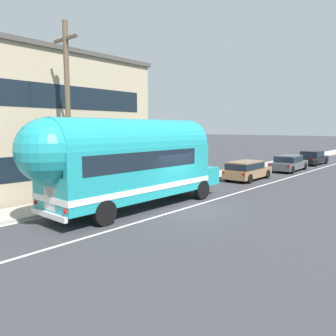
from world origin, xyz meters
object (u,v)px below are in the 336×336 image
at_px(car_second, 289,162).
at_px(car_third, 312,157).
at_px(utility_pole, 68,113).
at_px(painted_bus, 127,160).
at_px(car_lead, 247,169).

distance_m(car_second, car_third, 6.66).
relative_size(car_second, car_third, 1.08).
bearing_deg(utility_pole, painted_bus, 26.82).
xyz_separation_m(utility_pole, car_second, (2.79, 19.81, -3.68)).
relative_size(painted_bus, car_third, 2.41).
bearing_deg(car_third, car_second, -88.82).
relative_size(painted_bus, car_lead, 2.45).
relative_size(utility_pole, car_third, 1.88).
height_order(painted_bus, car_lead, painted_bus).
xyz_separation_m(utility_pole, painted_bus, (2.56, 1.30, -2.12)).
height_order(painted_bus, car_second, painted_bus).
bearing_deg(car_third, painted_bus, -90.22).
bearing_deg(utility_pole, car_third, 84.27).
bearing_deg(painted_bus, car_second, 89.28).
relative_size(car_lead, car_second, 0.91).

